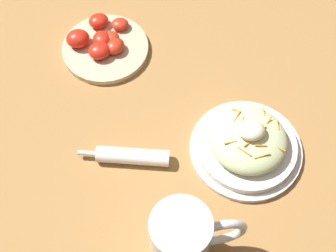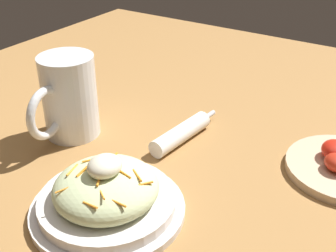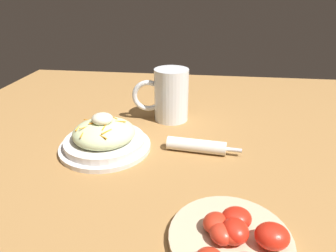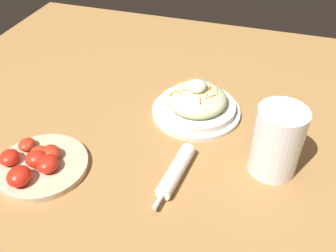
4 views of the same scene
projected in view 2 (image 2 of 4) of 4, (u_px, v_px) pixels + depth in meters
The scene contains 4 objects.
ground_plane at pixel (188, 162), 0.74m from camera, with size 1.43×1.43×0.00m, color #9E703D.
salad_plate at pixel (107, 195), 0.61m from camera, with size 0.22×0.22×0.09m.
beer_mug at pixel (69, 102), 0.78m from camera, with size 0.16×0.10×0.15m.
napkin_roll at pixel (181, 133), 0.79m from camera, with size 0.18×0.05×0.03m.
Camera 2 is at (0.53, 0.30, 0.42)m, focal length 46.81 mm.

